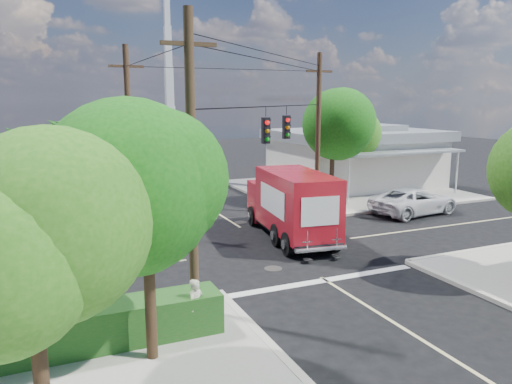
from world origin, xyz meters
TOP-DOWN VIEW (x-y plane):
  - ground at (0.00, 0.00)m, footprint 120.00×120.00m
  - sidewalk_ne at (10.88, 10.88)m, footprint 14.12×14.12m
  - sidewalk_nw at (-10.88, 10.88)m, footprint 14.12×14.12m
  - road_markings at (0.00, -1.47)m, footprint 32.00×32.00m
  - building_ne at (12.50, 11.97)m, footprint 11.80×10.20m
  - radio_tower at (0.50, 20.00)m, footprint 0.80×0.80m
  - tree_sw_front at (-6.99, -7.54)m, footprint 3.88×3.78m
  - tree_sw_back at (-9.49, -10.04)m, footprint 3.56×3.42m
  - tree_ne_front at (7.21, 6.76)m, footprint 4.21×4.14m
  - tree_ne_back at (9.81, 8.96)m, footprint 3.77×3.66m
  - palm_nw_front at (-7.50, 7.50)m, footprint 3.01×3.08m
  - palm_nw_back at (-9.50, 9.00)m, footprint 3.01×3.08m
  - utility_poles at (-1.58, 1.60)m, footprint 12.00×10.68m
  - picket_fence at (-7.80, -5.60)m, footprint 5.94×0.06m
  - hedge_sw at (-8.00, -6.40)m, footprint 6.20×1.20m
  - vending_boxes at (6.50, 6.20)m, footprint 1.90×0.50m
  - delivery_truck at (1.45, 1.21)m, footprint 3.21×7.68m
  - parked_car at (10.30, 2.88)m, footprint 5.72×3.19m
  - pedestrian at (-5.62, -6.81)m, footprint 0.69×0.64m

SIDE VIEW (x-z plane):
  - ground at x=0.00m, z-range 0.00..0.00m
  - road_markings at x=0.00m, z-range 0.00..0.01m
  - sidewalk_ne at x=10.88m, z-range 0.00..0.14m
  - sidewalk_nw at x=-10.88m, z-range 0.00..0.14m
  - picket_fence at x=-7.80m, z-range 0.18..1.18m
  - hedge_sw at x=-8.00m, z-range 0.14..1.24m
  - vending_boxes at x=6.50m, z-range 0.14..1.24m
  - parked_car at x=10.30m, z-range 0.00..1.51m
  - pedestrian at x=-5.62m, z-range 0.14..1.73m
  - delivery_truck at x=1.45m, z-range 0.03..3.26m
  - building_ne at x=12.50m, z-range 0.07..4.57m
  - tree_sw_back at x=-9.49m, z-range 1.19..6.60m
  - tree_ne_back at x=9.81m, z-range 1.27..7.10m
  - tree_sw_front at x=-6.99m, z-range 1.32..7.35m
  - palm_nw_back at x=-9.50m, z-range 2.08..7.27m
  - utility_poles at x=-1.58m, z-range 0.17..9.17m
  - tree_ne_front at x=7.21m, z-range 1.44..8.09m
  - palm_nw_front at x=-7.50m, z-range 2.25..7.84m
  - radio_tower at x=0.50m, z-range -2.86..14.14m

